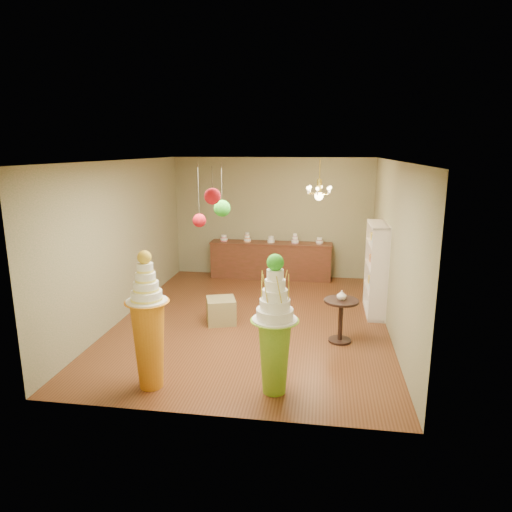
# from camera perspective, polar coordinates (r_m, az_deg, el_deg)

# --- Properties ---
(floor) EXTENTS (6.50, 6.50, 0.00)m
(floor) POSITION_cam_1_polar(r_m,az_deg,el_deg) (8.82, -0.42, -8.02)
(floor) COLOR #5B3018
(floor) RESTS_ON ground
(ceiling) EXTENTS (6.50, 6.50, 0.00)m
(ceiling) POSITION_cam_1_polar(r_m,az_deg,el_deg) (8.22, -0.45, 11.85)
(ceiling) COLOR silver
(ceiling) RESTS_ON ground
(wall_back) EXTENTS (5.00, 0.04, 3.00)m
(wall_back) POSITION_cam_1_polar(r_m,az_deg,el_deg) (11.57, 2.06, 4.79)
(wall_back) COLOR gray
(wall_back) RESTS_ON ground
(wall_front) EXTENTS (5.00, 0.04, 3.00)m
(wall_front) POSITION_cam_1_polar(r_m,az_deg,el_deg) (5.32, -5.87, -5.49)
(wall_front) COLOR gray
(wall_front) RESTS_ON ground
(wall_left) EXTENTS (0.04, 6.50, 3.00)m
(wall_left) POSITION_cam_1_polar(r_m,az_deg,el_deg) (9.12, -16.16, 1.97)
(wall_left) COLOR gray
(wall_left) RESTS_ON ground
(wall_right) EXTENTS (0.04, 6.50, 3.00)m
(wall_right) POSITION_cam_1_polar(r_m,az_deg,el_deg) (8.39, 16.69, 0.99)
(wall_right) COLOR gray
(wall_right) RESTS_ON ground
(pedestal_green) EXTENTS (0.75, 0.75, 1.91)m
(pedestal_green) POSITION_cam_1_polar(r_m,az_deg,el_deg) (6.09, 2.34, -10.15)
(pedestal_green) COLOR #7BB127
(pedestal_green) RESTS_ON floor
(pedestal_orange) EXTENTS (0.67, 0.67, 1.93)m
(pedestal_orange) POSITION_cam_1_polar(r_m,az_deg,el_deg) (6.39, -13.26, -9.40)
(pedestal_orange) COLOR orange
(pedestal_orange) RESTS_ON floor
(burlap_riser) EXTENTS (0.66, 0.66, 0.47)m
(burlap_riser) POSITION_cam_1_polar(r_m,az_deg,el_deg) (8.65, -4.38, -6.83)
(burlap_riser) COLOR olive
(burlap_riser) RESTS_ON floor
(sideboard) EXTENTS (3.04, 0.54, 1.16)m
(sideboard) POSITION_cam_1_polar(r_m,az_deg,el_deg) (11.49, 1.86, -0.46)
(sideboard) COLOR #582C1B
(sideboard) RESTS_ON floor
(shelving_unit) EXTENTS (0.33, 1.20, 1.80)m
(shelving_unit) POSITION_cam_1_polar(r_m,az_deg,el_deg) (9.28, 14.79, -1.55)
(shelving_unit) COLOR silver
(shelving_unit) RESTS_ON floor
(round_table) EXTENTS (0.70, 0.70, 0.75)m
(round_table) POSITION_cam_1_polar(r_m,az_deg,el_deg) (7.86, 10.55, -7.23)
(round_table) COLOR black
(round_table) RESTS_ON floor
(vase) EXTENTS (0.21, 0.21, 0.17)m
(vase) POSITION_cam_1_polar(r_m,az_deg,el_deg) (7.74, 10.66, -4.82)
(vase) COLOR silver
(vase) RESTS_ON round_table
(pom_red_left) EXTENTS (0.19, 0.19, 0.89)m
(pom_red_left) POSITION_cam_1_polar(r_m,az_deg,el_deg) (6.55, -7.10, 4.45)
(pom_red_left) COLOR #3D392C
(pom_red_left) RESTS_ON ceiling
(pom_green_mid) EXTENTS (0.23, 0.23, 0.72)m
(pom_green_mid) POSITION_cam_1_polar(r_m,az_deg,el_deg) (6.38, -4.26, 5.97)
(pom_green_mid) COLOR #3D392C
(pom_green_mid) RESTS_ON ceiling
(pom_red_right) EXTENTS (0.21, 0.21, 0.48)m
(pom_red_right) POSITION_cam_1_polar(r_m,az_deg,el_deg) (5.74, -5.46, 7.45)
(pom_red_right) COLOR #3D392C
(pom_red_right) RESTS_ON ceiling
(chandelier) EXTENTS (0.74, 0.74, 0.85)m
(chandelier) POSITION_cam_1_polar(r_m,az_deg,el_deg) (9.58, 7.88, 7.75)
(chandelier) COLOR #DBC14D
(chandelier) RESTS_ON ceiling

